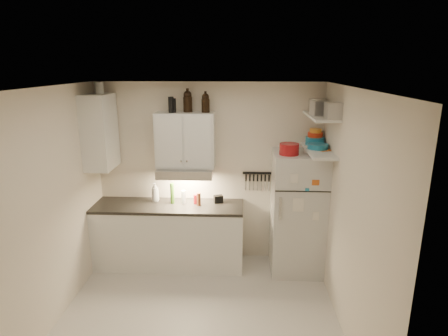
{
  "coord_description": "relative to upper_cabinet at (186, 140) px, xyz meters",
  "views": [
    {
      "loc": [
        0.47,
        -3.68,
        2.81
      ],
      "look_at": [
        0.25,
        0.9,
        1.55
      ],
      "focal_mm": 30.0,
      "sensor_mm": 36.0,
      "label": 1
    }
  ],
  "objects": [
    {
      "name": "bowl_orange",
      "position": [
        1.77,
        0.04,
        0.08
      ],
      "size": [
        0.2,
        0.2,
        0.06
      ],
      "primitive_type": "cylinder",
      "color": "red",
      "rests_on": "bowl_teal"
    },
    {
      "name": "dutch_oven",
      "position": [
        1.38,
        -0.28,
        -0.05
      ],
      "size": [
        0.31,
        0.31,
        0.15
      ],
      "primitive_type": "cylinder",
      "rotation": [
        0.0,
        0.0,
        0.25
      ],
      "color": "maroon",
      "rests_on": "fridge"
    },
    {
      "name": "soap_bottle",
      "position": [
        -0.46,
        0.0,
        -0.75
      ],
      "size": [
        0.16,
        0.16,
        0.32
      ],
      "primitive_type": "imported",
      "rotation": [
        0.0,
        0.0,
        -0.38
      ],
      "color": "white",
      "rests_on": "countertop"
    },
    {
      "name": "side_jar",
      "position": [
        -1.12,
        -0.06,
        0.7
      ],
      "size": [
        0.13,
        0.13,
        0.15
      ],
      "primitive_type": "cylinder",
      "rotation": [
        0.0,
        0.0,
        0.11
      ],
      "color": "silver",
      "rests_on": "side_cabinet"
    },
    {
      "name": "shelf_lo",
      "position": [
        1.75,
        -0.31,
        -0.07
      ],
      "size": [
        0.3,
        0.95,
        0.03
      ],
      "primitive_type": "cube",
      "color": "white",
      "rests_on": "right_wall"
    },
    {
      "name": "left_wall",
      "position": [
        -1.31,
        -1.33,
        -0.53
      ],
      "size": [
        0.02,
        3.0,
        2.6
      ],
      "primitive_type": "cube",
      "color": "beige",
      "rests_on": "ground"
    },
    {
      "name": "right_wall",
      "position": [
        1.91,
        -1.33,
        -0.53
      ],
      "size": [
        0.02,
        3.0,
        2.6
      ],
      "primitive_type": "cube",
      "color": "beige",
      "rests_on": "ground"
    },
    {
      "name": "tin_b",
      "position": [
        1.82,
        -0.66,
        0.48
      ],
      "size": [
        0.2,
        0.2,
        0.19
      ],
      "primitive_type": "cube",
      "rotation": [
        0.0,
        0.0,
        0.05
      ],
      "color": "#AAAAAD",
      "rests_on": "shelf_hi"
    },
    {
      "name": "vinegar_bottle",
      "position": [
        -0.2,
        -0.03,
        -0.8
      ],
      "size": [
        0.05,
        0.05,
        0.21
      ],
      "primitive_type": "cylinder",
      "rotation": [
        0.0,
        0.0,
        0.08
      ],
      "color": "black",
      "rests_on": "countertop"
    },
    {
      "name": "tin_a",
      "position": [
        1.71,
        -0.36,
        0.48
      ],
      "size": [
        0.21,
        0.2,
        0.18
      ],
      "primitive_type": "cube",
      "rotation": [
        0.0,
        0.0,
        0.2
      ],
      "color": "#AAAAAD",
      "rests_on": "shelf_hi"
    },
    {
      "name": "oil_bottle",
      "position": [
        -0.2,
        -0.07,
        -0.76
      ],
      "size": [
        0.06,
        0.06,
        0.3
      ],
      "primitive_type": "cylinder",
      "rotation": [
        0.0,
        0.0,
        0.09
      ],
      "color": "#366218",
      "rests_on": "countertop"
    },
    {
      "name": "side_cabinet",
      "position": [
        -1.14,
        -0.14,
        0.12
      ],
      "size": [
        0.33,
        0.55,
        1.0
      ],
      "primitive_type": "cube",
      "color": "white",
      "rests_on": "left_wall"
    },
    {
      "name": "shelf_hi",
      "position": [
        1.75,
        -0.31,
        0.38
      ],
      "size": [
        0.3,
        0.95,
        0.03
      ],
      "primitive_type": "cube",
      "color": "white",
      "rests_on": "right_wall"
    },
    {
      "name": "book_stack",
      "position": [
        1.81,
        -0.3,
        -0.09
      ],
      "size": [
        0.25,
        0.28,
        0.08
      ],
      "primitive_type": "cube",
      "rotation": [
        0.0,
        0.0,
        0.37
      ],
      "color": "#C75718",
      "rests_on": "fridge"
    },
    {
      "name": "pepper_mill",
      "position": [
        0.18,
        -0.13,
        -0.81
      ],
      "size": [
        0.06,
        0.06,
        0.18
      ],
      "primitive_type": "cylinder",
      "rotation": [
        0.0,
        0.0,
        -0.13
      ],
      "color": "brown",
      "rests_on": "countertop"
    },
    {
      "name": "thermos_b",
      "position": [
        -0.17,
        -0.05,
        0.48
      ],
      "size": [
        0.08,
        0.08,
        0.21
      ],
      "primitive_type": "cylinder",
      "rotation": [
        0.0,
        0.0,
        -0.07
      ],
      "color": "black",
      "rests_on": "upper_cabinet"
    },
    {
      "name": "bowl_teal",
      "position": [
        1.76,
        0.0,
        0.0
      ],
      "size": [
        0.25,
        0.25,
        0.1
      ],
      "primitive_type": "cylinder",
      "color": "teal",
      "rests_on": "shelf_lo"
    },
    {
      "name": "thermos_a",
      "position": [
        -0.15,
        -0.01,
        0.47
      ],
      "size": [
        0.08,
        0.08,
        0.19
      ],
      "primitive_type": "cylinder",
      "rotation": [
        0.0,
        0.0,
        -0.3
      ],
      "color": "black",
      "rests_on": "upper_cabinet"
    },
    {
      "name": "upper_cabinet",
      "position": [
        0.0,
        0.0,
        0.0
      ],
      "size": [
        0.8,
        0.33,
        0.75
      ],
      "primitive_type": "cube",
      "color": "white",
      "rests_on": "back_wall"
    },
    {
      "name": "caddy",
      "position": [
        0.45,
        -0.01,
        -0.85
      ],
      "size": [
        0.14,
        0.12,
        0.11
      ],
      "primitive_type": "cube",
      "rotation": [
        0.0,
        0.0,
        0.32
      ],
      "color": "black",
      "rests_on": "countertop"
    },
    {
      "name": "red_jar",
      "position": [
        0.13,
        -0.07,
        -0.84
      ],
      "size": [
        0.08,
        0.08,
        0.13
      ],
      "primitive_type": "cylinder",
      "rotation": [
        0.0,
        0.0,
        0.24
      ],
      "color": "maroon",
      "rests_on": "countertop"
    },
    {
      "name": "growler_b",
      "position": [
        0.28,
        0.01,
        0.51
      ],
      "size": [
        0.13,
        0.13,
        0.26
      ],
      "primitive_type": null,
      "rotation": [
        0.0,
        0.0,
        0.25
      ],
      "color": "black",
      "rests_on": "upper_cabinet"
    },
    {
      "name": "countertop",
      "position": [
        -0.25,
        -0.14,
        -0.93
      ],
      "size": [
        2.1,
        0.62,
        0.04
      ],
      "primitive_type": "cube",
      "color": "black",
      "rests_on": "base_cabinet"
    },
    {
      "name": "clear_bottle",
      "position": [
        -0.04,
        -0.05,
        -0.81
      ],
      "size": [
        0.07,
        0.07,
        0.19
      ],
      "primitive_type": "cylinder",
      "rotation": [
        0.0,
        0.0,
        -0.05
      ],
      "color": "silver",
      "rests_on": "countertop"
    },
    {
      "name": "plates",
      "position": [
        1.75,
        -0.26,
        -0.02
      ],
      "size": [
        0.28,
        0.28,
        0.07
      ],
      "primitive_type": "cylinder",
      "rotation": [
        0.0,
        0.0,
        0.09
      ],
      "color": "teal",
      "rests_on": "shelf_lo"
    },
    {
      "name": "growler_a",
      "position": [
        0.03,
        0.06,
        0.52
      ],
      "size": [
        0.16,
        0.16,
        0.29
      ],
      "primitive_type": null,
      "rotation": [
        0.0,
        0.0,
        0.35
      ],
      "color": "black",
      "rests_on": "upper_cabinet"
    },
    {
      "name": "back_wall",
      "position": [
        0.3,
        0.18,
        -0.53
      ],
      "size": [
        3.2,
        0.02,
        2.6
      ],
      "primitive_type": "cube",
      "color": "beige",
      "rests_on": "ground"
    },
    {
      "name": "fridge",
      "position": [
        1.55,
        -0.18,
        -0.98
      ],
      "size": [
        0.7,
        0.68,
        1.7
      ],
      "primitive_type": "cube",
      "color": "silver",
      "rests_on": "floor"
    },
    {
      "name": "spice_jar",
      "position": [
        1.62,
        -0.19,
        -0.08
      ],
      "size": [
        0.06,
        0.06,
        0.09
      ],
      "primitive_type": "cylinder",
      "rotation": [
        0.0,
        0.0,
        -0.1
      ],
      "color": "silver",
      "rests_on": "fridge"
    },
    {
      "name": "ceiling",
      "position": [
        0.3,
        -1.33,
        0.78
      ],
      "size": [
        3.2,
        3.0,
        0.02
      ],
      "primitive_type": "cube",
      "color": "white",
      "rests_on": "ground"
    },
    {
      "name": "stock_pot",
      "position": [
        1.77,
        0.02,
        0.48
      ],
      "size": [
        0.3,
        0.3,
        0.17
      ],
      "primitive_type": "cylinder",
      "rotation": [
        0.0,
        0.0,
        -0.29
      ],
      "color": "silver",
      "rests_on": "shelf_hi"
    },
    {
      "name": "floor",
      "position": [
        0.3,
        -1.33,
        -1.84
      ],
      "size": [
        3.2,
        3.0,
        0.02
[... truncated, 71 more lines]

